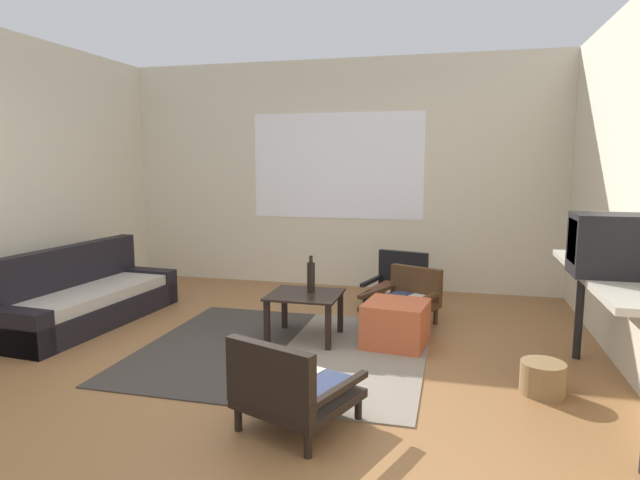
{
  "coord_description": "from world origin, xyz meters",
  "views": [
    {
      "loc": [
        1.4,
        -3.36,
        1.52
      ],
      "look_at": [
        0.27,
        1.13,
        0.84
      ],
      "focal_mm": 30.38,
      "sensor_mm": 36.0,
      "label": 1
    }
  ],
  "objects_px": {
    "ottoman_orange": "(396,324)",
    "clay_vase": "(598,245)",
    "armchair_corner": "(404,299)",
    "armchair_striped_foreground": "(291,389)",
    "couch": "(84,300)",
    "console_shelf": "(612,287)",
    "coffee_table": "(305,302)",
    "crt_television": "(619,245)",
    "glass_bottle": "(311,277)",
    "armchair_by_window": "(397,284)",
    "wicker_basket": "(543,378)"
  },
  "relations": [
    {
      "from": "crt_television",
      "to": "armchair_striped_foreground",
      "type": "bearing_deg",
      "value": -158.02
    },
    {
      "from": "armchair_by_window",
      "to": "wicker_basket",
      "type": "relative_size",
      "value": 2.34
    },
    {
      "from": "armchair_striped_foreground",
      "to": "armchair_corner",
      "type": "relative_size",
      "value": 0.94
    },
    {
      "from": "couch",
      "to": "ottoman_orange",
      "type": "distance_m",
      "value": 2.92
    },
    {
      "from": "coffee_table",
      "to": "armchair_corner",
      "type": "bearing_deg",
      "value": 38.29
    },
    {
      "from": "coffee_table",
      "to": "glass_bottle",
      "type": "distance_m",
      "value": 0.22
    },
    {
      "from": "armchair_striped_foreground",
      "to": "armchair_corner",
      "type": "xyz_separation_m",
      "value": [
        0.43,
        2.17,
        0.0
      ]
    },
    {
      "from": "armchair_striped_foreground",
      "to": "armchair_corner",
      "type": "distance_m",
      "value": 2.22
    },
    {
      "from": "glass_bottle",
      "to": "armchair_by_window",
      "type": "bearing_deg",
      "value": 63.48
    },
    {
      "from": "armchair_striped_foreground",
      "to": "glass_bottle",
      "type": "height_order",
      "value": "glass_bottle"
    },
    {
      "from": "coffee_table",
      "to": "clay_vase",
      "type": "relative_size",
      "value": 1.76
    },
    {
      "from": "clay_vase",
      "to": "coffee_table",
      "type": "bearing_deg",
      "value": 171.3
    },
    {
      "from": "armchair_by_window",
      "to": "armchair_corner",
      "type": "bearing_deg",
      "value": -78.38
    },
    {
      "from": "coffee_table",
      "to": "couch",
      "type": "bearing_deg",
      "value": -178.58
    },
    {
      "from": "armchair_striped_foreground",
      "to": "ottoman_orange",
      "type": "distance_m",
      "value": 1.63
    },
    {
      "from": "armchair_by_window",
      "to": "console_shelf",
      "type": "xyz_separation_m",
      "value": [
        1.52,
        -2.01,
        0.51
      ]
    },
    {
      "from": "armchair_corner",
      "to": "glass_bottle",
      "type": "height_order",
      "value": "glass_bottle"
    },
    {
      "from": "crt_television",
      "to": "glass_bottle",
      "type": "bearing_deg",
      "value": 157.34
    },
    {
      "from": "wicker_basket",
      "to": "console_shelf",
      "type": "bearing_deg",
      "value": -9.51
    },
    {
      "from": "glass_bottle",
      "to": "ottoman_orange",
      "type": "bearing_deg",
      "value": -2.79
    },
    {
      "from": "couch",
      "to": "armchair_corner",
      "type": "height_order",
      "value": "couch"
    },
    {
      "from": "armchair_corner",
      "to": "armchair_striped_foreground",
      "type": "bearing_deg",
      "value": -101.11
    },
    {
      "from": "ottoman_orange",
      "to": "clay_vase",
      "type": "xyz_separation_m",
      "value": [
        1.39,
        -0.36,
        0.77
      ]
    },
    {
      "from": "armchair_corner",
      "to": "ottoman_orange",
      "type": "xyz_separation_m",
      "value": [
        -0.01,
        -0.59,
        -0.06
      ]
    },
    {
      "from": "ottoman_orange",
      "to": "wicker_basket",
      "type": "bearing_deg",
      "value": -33.86
    },
    {
      "from": "wicker_basket",
      "to": "clay_vase",
      "type": "bearing_deg",
      "value": 43.93
    },
    {
      "from": "couch",
      "to": "armchair_striped_foreground",
      "type": "distance_m",
      "value": 2.92
    },
    {
      "from": "console_shelf",
      "to": "crt_television",
      "type": "distance_m",
      "value": 0.29
    },
    {
      "from": "coffee_table",
      "to": "crt_television",
      "type": "bearing_deg",
      "value": -20.91
    },
    {
      "from": "couch",
      "to": "console_shelf",
      "type": "height_order",
      "value": "console_shelf"
    },
    {
      "from": "couch",
      "to": "coffee_table",
      "type": "relative_size",
      "value": 3.21
    },
    {
      "from": "ottoman_orange",
      "to": "clay_vase",
      "type": "height_order",
      "value": "clay_vase"
    },
    {
      "from": "coffee_table",
      "to": "ottoman_orange",
      "type": "xyz_separation_m",
      "value": [
        0.77,
        0.03,
        -0.14
      ]
    },
    {
      "from": "couch",
      "to": "armchair_by_window",
      "type": "distance_m",
      "value": 3.09
    },
    {
      "from": "armchair_corner",
      "to": "console_shelf",
      "type": "bearing_deg",
      "value": -44.35
    },
    {
      "from": "coffee_table",
      "to": "ottoman_orange",
      "type": "distance_m",
      "value": 0.79
    },
    {
      "from": "ottoman_orange",
      "to": "glass_bottle",
      "type": "height_order",
      "value": "glass_bottle"
    },
    {
      "from": "coffee_table",
      "to": "glass_bottle",
      "type": "height_order",
      "value": "glass_bottle"
    },
    {
      "from": "armchair_corner",
      "to": "crt_television",
      "type": "relative_size",
      "value": 1.51
    },
    {
      "from": "console_shelf",
      "to": "clay_vase",
      "type": "xyz_separation_m",
      "value": [
        -0.0,
        0.4,
        0.21
      ]
    },
    {
      "from": "couch",
      "to": "ottoman_orange",
      "type": "xyz_separation_m",
      "value": [
        2.91,
        0.08,
        -0.04
      ]
    },
    {
      "from": "console_shelf",
      "to": "crt_television",
      "type": "bearing_deg",
      "value": -91.92
    },
    {
      "from": "armchair_by_window",
      "to": "clay_vase",
      "type": "xyz_separation_m",
      "value": [
        1.52,
        -1.61,
        0.72
      ]
    },
    {
      "from": "coffee_table",
      "to": "crt_television",
      "type": "xyz_separation_m",
      "value": [
        2.16,
        -0.83,
        0.7
      ]
    },
    {
      "from": "coffee_table",
      "to": "ottoman_orange",
      "type": "bearing_deg",
      "value": 1.86
    },
    {
      "from": "coffee_table",
      "to": "wicker_basket",
      "type": "distance_m",
      "value": 1.95
    },
    {
      "from": "ottoman_orange",
      "to": "clay_vase",
      "type": "relative_size",
      "value": 1.44
    },
    {
      "from": "couch",
      "to": "crt_television",
      "type": "bearing_deg",
      "value": -10.18
    },
    {
      "from": "couch",
      "to": "armchair_striped_foreground",
      "type": "height_order",
      "value": "couch"
    },
    {
      "from": "crt_television",
      "to": "glass_bottle",
      "type": "height_order",
      "value": "crt_television"
    }
  ]
}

